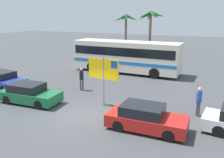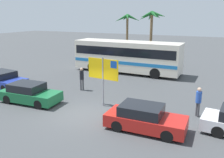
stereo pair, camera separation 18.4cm
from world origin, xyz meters
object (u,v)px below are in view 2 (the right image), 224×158
at_px(car_red, 145,118).
at_px(pedestrian_near_sign, 199,100).
at_px(bus_front_coach, 127,55).
at_px(pedestrian_crossing_lot, 82,77).
at_px(car_blue, 3,80).
at_px(car_green, 29,93).
at_px(ferry_sign, 104,71).

relative_size(car_red, pedestrian_near_sign, 2.34).
xyz_separation_m(bus_front_coach, pedestrian_crossing_lot, (-0.77, -7.20, -0.71)).
distance_m(car_blue, pedestrian_near_sign, 15.03).
relative_size(bus_front_coach, car_green, 2.59).
xyz_separation_m(car_red, car_blue, (-12.78, 2.10, 0.00)).
distance_m(ferry_sign, car_green, 5.34).
bearing_deg(pedestrian_crossing_lot, ferry_sign, 22.73).
xyz_separation_m(ferry_sign, car_green, (-4.80, -1.62, -1.69)).
bearing_deg(ferry_sign, bus_front_coach, 109.71).
relative_size(car_green, car_blue, 1.03).
distance_m(car_red, pedestrian_crossing_lot, 7.84).
bearing_deg(ferry_sign, car_blue, -174.64).
xyz_separation_m(car_red, pedestrian_crossing_lot, (-6.56, 4.28, 0.44)).
bearing_deg(car_blue, car_green, -15.75).
xyz_separation_m(ferry_sign, car_red, (3.44, -2.05, -1.69)).
relative_size(car_green, pedestrian_near_sign, 2.39).
height_order(car_red, car_blue, same).
xyz_separation_m(car_green, car_red, (8.24, -0.43, -0.00)).
height_order(pedestrian_near_sign, pedestrian_crossing_lot, pedestrian_crossing_lot).
distance_m(ferry_sign, car_blue, 9.49).
xyz_separation_m(car_green, car_blue, (-4.54, 1.67, 0.00)).
xyz_separation_m(ferry_sign, car_blue, (-9.34, 0.05, -1.69)).
bearing_deg(car_green, pedestrian_near_sign, 9.34).
relative_size(bus_front_coach, ferry_sign, 3.39).
height_order(bus_front_coach, car_blue, bus_front_coach).
height_order(bus_front_coach, pedestrian_near_sign, bus_front_coach).
distance_m(ferry_sign, pedestrian_crossing_lot, 4.04).
height_order(car_blue, pedestrian_crossing_lot, pedestrian_crossing_lot).
relative_size(car_green, pedestrian_crossing_lot, 2.32).
xyz_separation_m(car_red, pedestrian_near_sign, (2.22, 2.96, 0.40)).
bearing_deg(car_blue, ferry_sign, 4.10).
relative_size(bus_front_coach, pedestrian_near_sign, 6.20).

